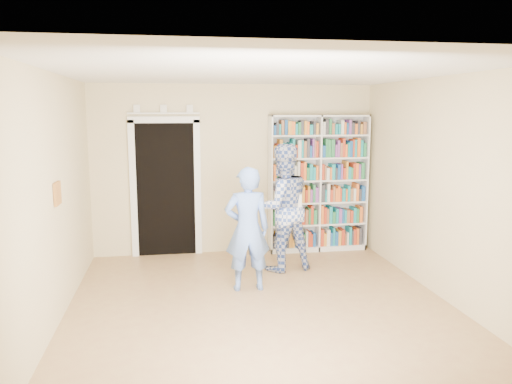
% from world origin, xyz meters
% --- Properties ---
extents(floor, '(5.00, 5.00, 0.00)m').
position_xyz_m(floor, '(0.00, 0.00, 0.00)').
color(floor, '#9F6F4D').
rests_on(floor, ground).
extents(ceiling, '(5.00, 5.00, 0.00)m').
position_xyz_m(ceiling, '(0.00, 0.00, 2.70)').
color(ceiling, white).
rests_on(ceiling, wall_back).
extents(wall_back, '(4.50, 0.00, 4.50)m').
position_xyz_m(wall_back, '(0.00, 2.50, 1.35)').
color(wall_back, beige).
rests_on(wall_back, floor).
extents(wall_left, '(0.00, 5.00, 5.00)m').
position_xyz_m(wall_left, '(-2.25, 0.00, 1.35)').
color(wall_left, beige).
rests_on(wall_left, floor).
extents(wall_right, '(0.00, 5.00, 5.00)m').
position_xyz_m(wall_right, '(2.25, 0.00, 1.35)').
color(wall_right, beige).
rests_on(wall_right, floor).
extents(bookshelf, '(1.61, 0.30, 2.22)m').
position_xyz_m(bookshelf, '(1.35, 2.34, 1.12)').
color(bookshelf, white).
rests_on(bookshelf, floor).
extents(doorway, '(1.10, 0.08, 2.43)m').
position_xyz_m(doorway, '(-1.10, 2.48, 1.18)').
color(doorway, black).
rests_on(doorway, floor).
extents(wall_art, '(0.03, 0.25, 0.25)m').
position_xyz_m(wall_art, '(-2.23, 0.20, 1.40)').
color(wall_art, brown).
rests_on(wall_art, wall_left).
extents(man_blue, '(0.58, 0.39, 1.60)m').
position_xyz_m(man_blue, '(-0.07, 0.70, 0.80)').
color(man_blue, '#678FE6').
rests_on(man_blue, floor).
extents(man_plaid, '(1.01, 0.85, 1.83)m').
position_xyz_m(man_plaid, '(0.54, 1.43, 0.91)').
color(man_plaid, '#344F9F').
rests_on(man_plaid, floor).
extents(paper_sheet, '(0.20, 0.07, 0.29)m').
position_xyz_m(paper_sheet, '(0.69, 1.24, 0.98)').
color(paper_sheet, white).
rests_on(paper_sheet, man_plaid).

